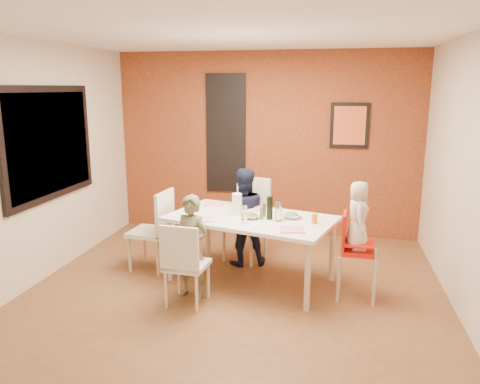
% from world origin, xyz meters
% --- Properties ---
extents(ground, '(4.50, 4.50, 0.00)m').
position_xyz_m(ground, '(0.00, 0.00, 0.00)').
color(ground, brown).
rests_on(ground, ground).
extents(ceiling, '(4.50, 4.50, 0.02)m').
position_xyz_m(ceiling, '(0.00, 0.00, 2.70)').
color(ceiling, white).
rests_on(ceiling, wall_back).
extents(wall_back, '(4.50, 0.02, 2.70)m').
position_xyz_m(wall_back, '(0.00, 2.25, 1.35)').
color(wall_back, beige).
rests_on(wall_back, ground).
extents(wall_front, '(4.50, 0.02, 2.70)m').
position_xyz_m(wall_front, '(0.00, -2.25, 1.35)').
color(wall_front, beige).
rests_on(wall_front, ground).
extents(wall_left, '(0.02, 4.50, 2.70)m').
position_xyz_m(wall_left, '(-2.25, 0.00, 1.35)').
color(wall_left, beige).
rests_on(wall_left, ground).
extents(wall_right, '(0.02, 4.50, 2.70)m').
position_xyz_m(wall_right, '(2.25, 0.00, 1.35)').
color(wall_right, beige).
rests_on(wall_right, ground).
extents(brick_accent_wall, '(4.50, 0.02, 2.70)m').
position_xyz_m(brick_accent_wall, '(0.00, 2.23, 1.35)').
color(brick_accent_wall, maroon).
rests_on(brick_accent_wall, ground).
extents(picture_window_frame, '(0.05, 1.70, 1.30)m').
position_xyz_m(picture_window_frame, '(-2.22, 0.20, 1.55)').
color(picture_window_frame, black).
rests_on(picture_window_frame, wall_left).
extents(picture_window_pane, '(0.02, 1.55, 1.15)m').
position_xyz_m(picture_window_pane, '(-2.21, 0.20, 1.55)').
color(picture_window_pane, black).
rests_on(picture_window_pane, wall_left).
extents(glassblock_strip, '(0.55, 0.03, 1.70)m').
position_xyz_m(glassblock_strip, '(-0.60, 2.21, 1.50)').
color(glassblock_strip, silver).
rests_on(glassblock_strip, wall_back).
extents(glassblock_surround, '(0.60, 0.03, 1.76)m').
position_xyz_m(glassblock_surround, '(-0.60, 2.21, 1.50)').
color(glassblock_surround, black).
rests_on(glassblock_surround, wall_back).
extents(art_print_frame, '(0.54, 0.03, 0.64)m').
position_xyz_m(art_print_frame, '(1.20, 2.21, 1.65)').
color(art_print_frame, black).
rests_on(art_print_frame, wall_back).
extents(art_print_canvas, '(0.44, 0.01, 0.54)m').
position_xyz_m(art_print_canvas, '(1.20, 2.19, 1.65)').
color(art_print_canvas, orange).
rests_on(art_print_canvas, wall_back).
extents(dining_table, '(2.02, 1.47, 0.76)m').
position_xyz_m(dining_table, '(0.11, 0.36, 0.69)').
color(dining_table, white).
rests_on(dining_table, ground).
extents(chair_near, '(0.44, 0.44, 0.87)m').
position_xyz_m(chair_near, '(-0.43, -0.43, 0.49)').
color(chair_near, silver).
rests_on(chair_near, ground).
extents(chair_far, '(0.62, 0.62, 1.05)m').
position_xyz_m(chair_far, '(-0.04, 1.09, 0.58)').
color(chair_far, silver).
rests_on(chair_far, ground).
extents(chair_left, '(0.50, 0.50, 0.98)m').
position_xyz_m(chair_left, '(-1.05, 0.45, 0.55)').
color(chair_left, silver).
rests_on(chair_left, ground).
extents(high_chair, '(0.41, 0.41, 0.92)m').
position_xyz_m(high_chair, '(1.24, 0.13, 0.55)').
color(high_chair, red).
rests_on(high_chair, ground).
extents(child_near, '(0.46, 0.37, 1.10)m').
position_xyz_m(child_near, '(-0.42, -0.19, 0.55)').
color(child_near, '#5F5F44').
rests_on(child_near, ground).
extents(child_far, '(0.72, 0.65, 1.22)m').
position_xyz_m(child_far, '(-0.07, 0.84, 0.61)').
color(child_far, black).
rests_on(child_far, ground).
extents(toddler, '(0.24, 0.36, 0.71)m').
position_xyz_m(toddler, '(1.27, 0.13, 0.90)').
color(toddler, beige).
rests_on(toddler, high_chair).
extents(plate_near_left, '(0.32, 0.32, 0.01)m').
position_xyz_m(plate_near_left, '(-0.38, 0.13, 0.76)').
color(plate_near_left, white).
rests_on(plate_near_left, dining_table).
extents(plate_far_mid, '(0.22, 0.22, 0.01)m').
position_xyz_m(plate_far_mid, '(0.20, 0.72, 0.76)').
color(plate_far_mid, white).
rests_on(plate_far_mid, dining_table).
extents(plate_near_right, '(0.28, 0.28, 0.01)m').
position_xyz_m(plate_near_right, '(0.61, -0.05, 0.76)').
color(plate_near_right, white).
rests_on(plate_near_right, dining_table).
extents(plate_far_left, '(0.25, 0.25, 0.01)m').
position_xyz_m(plate_far_left, '(-0.42, 0.79, 0.76)').
color(plate_far_left, white).
rests_on(plate_far_left, dining_table).
extents(salad_bowl_a, '(0.21, 0.21, 0.05)m').
position_xyz_m(salad_bowl_a, '(0.13, 0.29, 0.78)').
color(salad_bowl_a, silver).
rests_on(salad_bowl_a, dining_table).
extents(salad_bowl_b, '(0.25, 0.25, 0.05)m').
position_xyz_m(salad_bowl_b, '(0.57, 0.40, 0.78)').
color(salad_bowl_b, silver).
rests_on(salad_bowl_b, dining_table).
extents(wine_bottle, '(0.07, 0.07, 0.25)m').
position_xyz_m(wine_bottle, '(0.33, 0.30, 0.88)').
color(wine_bottle, black).
rests_on(wine_bottle, dining_table).
extents(wine_glass_a, '(0.07, 0.07, 0.19)m').
position_xyz_m(wine_glass_a, '(0.08, 0.10, 0.85)').
color(wine_glass_a, white).
rests_on(wine_glass_a, dining_table).
extents(wine_glass_b, '(0.08, 0.08, 0.22)m').
position_xyz_m(wine_glass_b, '(0.44, 0.26, 0.87)').
color(wine_glass_b, silver).
rests_on(wine_glass_b, dining_table).
extents(paper_towel_roll, '(0.11, 0.11, 0.25)m').
position_xyz_m(paper_towel_roll, '(-0.06, 0.41, 0.88)').
color(paper_towel_roll, white).
rests_on(paper_towel_roll, dining_table).
extents(condiment_red, '(0.04, 0.04, 0.14)m').
position_xyz_m(condiment_red, '(0.24, 0.29, 0.83)').
color(condiment_red, red).
rests_on(condiment_red, dining_table).
extents(condiment_green, '(0.04, 0.04, 0.14)m').
position_xyz_m(condiment_green, '(0.25, 0.28, 0.82)').
color(condiment_green, '#397125').
rests_on(condiment_green, dining_table).
extents(condiment_brown, '(0.04, 0.04, 0.15)m').
position_xyz_m(condiment_brown, '(0.26, 0.40, 0.83)').
color(condiment_brown, brown).
rests_on(condiment_brown, dining_table).
extents(sippy_cup, '(0.06, 0.06, 0.11)m').
position_xyz_m(sippy_cup, '(0.82, 0.23, 0.81)').
color(sippy_cup, orange).
rests_on(sippy_cup, dining_table).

